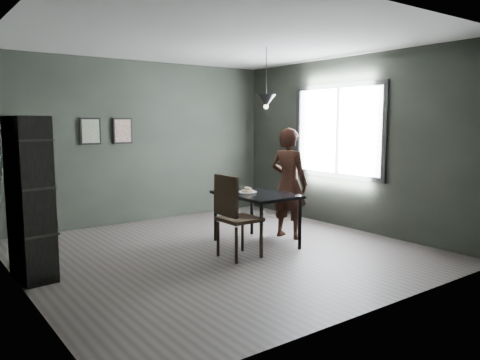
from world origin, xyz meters
TOP-DOWN VIEW (x-y plane):
  - ground at (0.00, 0.00)m, footprint 5.00×5.00m
  - back_wall at (0.00, 2.50)m, footprint 5.00×0.10m
  - ceiling at (0.00, 0.00)m, footprint 5.00×5.00m
  - window_assembly at (2.47, 0.20)m, footprint 0.04×1.96m
  - cafe_table at (0.60, 0.00)m, footprint 0.80×1.20m
  - white_plate at (0.50, 0.07)m, footprint 0.23×0.23m
  - donut_pile at (0.50, 0.07)m, footprint 0.17×0.17m
  - woman at (1.27, 0.06)m, footprint 0.55×0.69m
  - wood_chair at (-0.05, -0.36)m, footprint 0.48×0.48m
  - shelf_unit at (-2.32, 0.31)m, footprint 0.40×0.64m
  - pendant_lamp at (0.85, 0.10)m, footprint 0.28×0.28m
  - framed_print_left at (-0.90, 2.47)m, footprint 0.34×0.04m
  - framed_print_right at (-0.35, 2.47)m, footprint 0.34×0.04m

SIDE VIEW (x-z plane):
  - ground at x=0.00m, z-range 0.00..0.00m
  - wood_chair at x=-0.05m, z-range 0.07..1.16m
  - cafe_table at x=0.60m, z-range 0.30..1.05m
  - white_plate at x=0.50m, z-range 0.75..0.76m
  - donut_pile at x=0.50m, z-range 0.75..0.83m
  - woman at x=1.27m, z-range 0.00..1.66m
  - shelf_unit at x=-2.32m, z-range 0.00..1.82m
  - back_wall at x=0.00m, z-range 0.00..2.80m
  - window_assembly at x=2.47m, z-range 0.82..2.38m
  - framed_print_left at x=-0.90m, z-range 1.38..1.82m
  - framed_print_right at x=-0.35m, z-range 1.38..1.82m
  - pendant_lamp at x=0.85m, z-range 1.62..2.48m
  - ceiling at x=0.00m, z-range 2.79..2.81m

